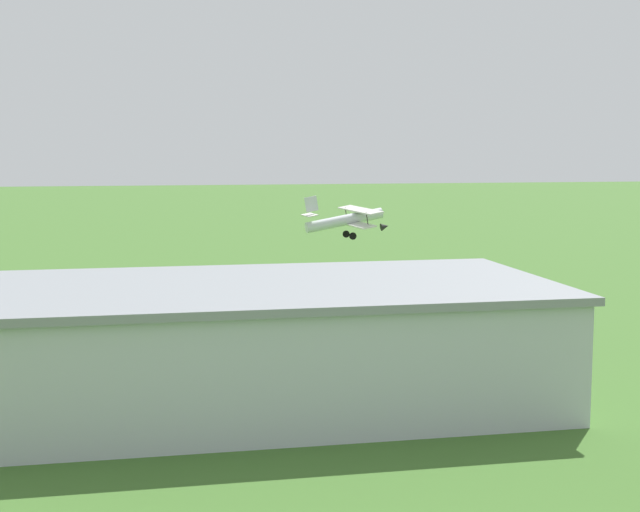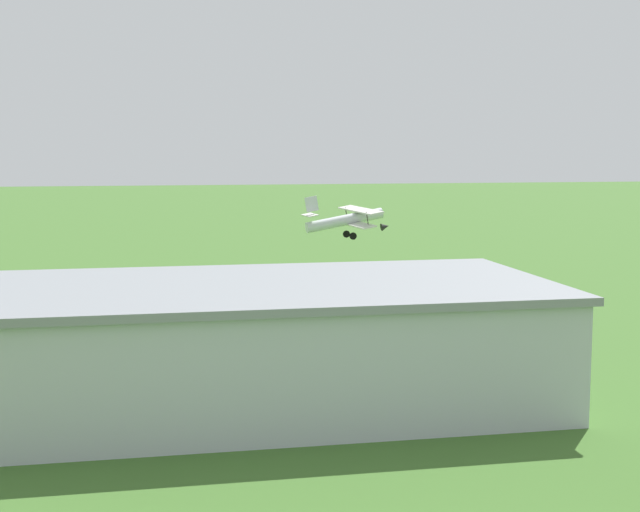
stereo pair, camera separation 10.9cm
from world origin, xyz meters
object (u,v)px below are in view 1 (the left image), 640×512
object	(u,v)px
person_at_fence_line	(222,322)
person_crossing_taxiway	(436,313)
car_black	(27,341)
biplane	(348,219)
person_walking_on_apron	(82,324)
hangar	(273,343)
car_blue	(425,323)
person_by_parked_cars	(371,309)
person_watching_takeoff	(228,314)

from	to	relation	value
person_at_fence_line	person_crossing_taxiway	size ratio (longest dim) A/B	1.01
car_black	biplane	bearing A→B (deg)	-132.77
car_black	person_walking_on_apron	distance (m)	5.12
person_walking_on_apron	hangar	bearing A→B (deg)	119.90
biplane	car_blue	bearing A→B (deg)	87.43
person_at_fence_line	person_by_parked_cars	xyz separation A→B (m)	(-10.02, -1.95, 0.10)
person_at_fence_line	person_crossing_taxiway	bearing A→B (deg)	-178.86
person_crossing_taxiway	person_walking_on_apron	bearing A→B (deg)	-1.03
biplane	person_by_parked_cars	size ratio (longest dim) A/B	5.33
car_black	car_blue	bearing A→B (deg)	-178.58
hangar	person_at_fence_line	world-z (taller)	hangar
car_black	person_at_fence_line	bearing A→B (deg)	-161.84
car_black	person_walking_on_apron	size ratio (longest dim) A/B	2.55
hangar	person_crossing_taxiway	size ratio (longest dim) A/B	16.42
car_blue	person_crossing_taxiway	bearing A→B (deg)	-119.33
car_blue	person_watching_takeoff	xyz separation A→B (m)	(11.53, -5.07, 0.01)
person_crossing_taxiway	person_by_parked_cars	distance (m)	4.33
car_black	person_at_fence_line	distance (m)	11.74
car_black	person_at_fence_line	world-z (taller)	person_at_fence_line
hangar	person_walking_on_apron	xyz separation A→B (m)	(9.37, -16.29, -1.92)
hangar	person_walking_on_apron	world-z (taller)	hangar
person_watching_takeoff	person_at_fence_line	distance (m)	2.08
person_watching_takeoff	person_crossing_taxiway	size ratio (longest dim) A/B	1.10
car_blue	person_by_parked_cars	bearing A→B (deg)	-67.25
biplane	person_by_parked_cars	bearing A→B (deg)	81.08
hangar	car_black	bearing A→B (deg)	-44.70
biplane	car_blue	xyz separation A→B (m)	(1.16, 25.84, -4.31)
person_walking_on_apron	person_crossing_taxiway	bearing A→B (deg)	178.97
person_walking_on_apron	person_at_fence_line	world-z (taller)	person_walking_on_apron
person_at_fence_line	hangar	bearing A→B (deg)	93.39
biplane	person_walking_on_apron	xyz separation A→B (m)	(21.73, 22.08, -4.31)
person_walking_on_apron	car_blue	bearing A→B (deg)	169.63
car_blue	person_crossing_taxiway	size ratio (longest dim) A/B	2.97
person_walking_on_apron	person_watching_takeoff	bearing A→B (deg)	-171.74
person_at_fence_line	person_by_parked_cars	world-z (taller)	person_by_parked_cars
car_blue	person_by_parked_cars	world-z (taller)	person_by_parked_cars
car_blue	person_walking_on_apron	size ratio (longest dim) A/B	2.71
car_blue	person_at_fence_line	xyz separation A→B (m)	(12.13, -3.08, -0.07)
person_at_fence_line	car_black	bearing A→B (deg)	18.16
hangar	car_blue	distance (m)	16.92
biplane	person_at_fence_line	bearing A→B (deg)	59.73
person_walking_on_apron	person_crossing_taxiway	xyz separation A→B (m)	(-22.45, 0.41, -0.08)
car_blue	person_by_parked_cars	distance (m)	5.45
car_blue	person_watching_takeoff	distance (m)	12.60
person_crossing_taxiway	person_by_parked_cars	bearing A→B (deg)	-22.73
person_at_fence_line	person_watching_takeoff	bearing A→B (deg)	-106.50
person_watching_takeoff	person_by_parked_cars	xyz separation A→B (m)	(-9.43, 0.04, 0.02)
car_blue	hangar	bearing A→B (deg)	48.21
person_walking_on_apron	person_crossing_taxiway	world-z (taller)	person_walking_on_apron
person_walking_on_apron	person_crossing_taxiway	distance (m)	22.46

